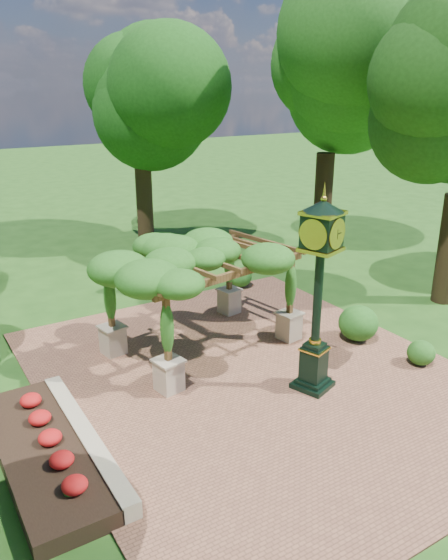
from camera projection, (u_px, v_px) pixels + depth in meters
ground at (278, 395)px, 13.21m from camera, size 120.00×120.00×0.00m
brick_plaza at (255, 377)px, 14.00m from camera, size 10.00×12.00×0.04m
border_wall at (86, 438)px, 11.27m from camera, size 0.35×5.00×0.40m
flower_bed at (42, 454)px, 10.83m from camera, size 1.50×5.00×0.36m
pedestal_clock at (319, 280)px, 12.55m from camera, size 1.20×1.20×4.77m
pergola at (202, 260)px, 14.77m from camera, size 5.50×3.97×3.17m
sundial at (129, 280)px, 19.64m from camera, size 0.63×0.63×1.05m
shrub_front at (421, 353)px, 14.49m from camera, size 0.91×0.91×0.66m
shrub_mid at (358, 323)px, 15.84m from camera, size 1.25×1.25×1.03m
shrub_back at (240, 277)px, 20.08m from camera, size 1.00×1.00×0.76m
tree_north at (140, 107)px, 24.53m from camera, size 5.24×5.24×8.91m
tree_east_far at (331, 70)px, 22.45m from camera, size 5.61×5.61×11.11m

